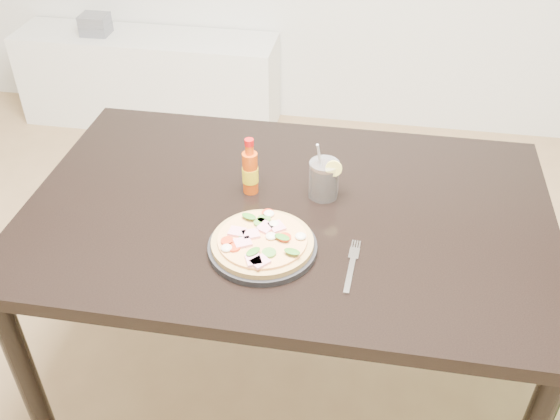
% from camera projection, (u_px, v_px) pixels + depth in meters
% --- Properties ---
extents(dining_table, '(1.40, 0.90, 0.75)m').
position_uv_depth(dining_table, '(287.00, 231.00, 1.71)').
color(dining_table, black).
rests_on(dining_table, ground).
extents(plate, '(0.27, 0.27, 0.02)m').
position_uv_depth(plate, '(263.00, 247.00, 1.52)').
color(plate, black).
rests_on(plate, dining_table).
extents(pizza, '(0.25, 0.25, 0.03)m').
position_uv_depth(pizza, '(262.00, 241.00, 1.51)').
color(pizza, tan).
rests_on(pizza, plate).
extents(hot_sauce_bottle, '(0.05, 0.05, 0.17)m').
position_uv_depth(hot_sauce_bottle, '(250.00, 171.00, 1.68)').
color(hot_sauce_bottle, '#CD440C').
rests_on(hot_sauce_bottle, dining_table).
extents(cola_cup, '(0.09, 0.08, 0.17)m').
position_uv_depth(cola_cup, '(324.00, 180.00, 1.68)').
color(cola_cup, black).
rests_on(cola_cup, dining_table).
extents(fork, '(0.03, 0.19, 0.00)m').
position_uv_depth(fork, '(352.00, 264.00, 1.48)').
color(fork, silver).
rests_on(fork, dining_table).
extents(media_console, '(1.40, 0.34, 0.50)m').
position_uv_depth(media_console, '(149.00, 80.00, 3.43)').
color(media_console, white).
rests_on(media_console, ground).
extents(cd_stack, '(0.14, 0.12, 0.10)m').
position_uv_depth(cd_stack, '(95.00, 24.00, 3.26)').
color(cd_stack, slate).
rests_on(cd_stack, media_console).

